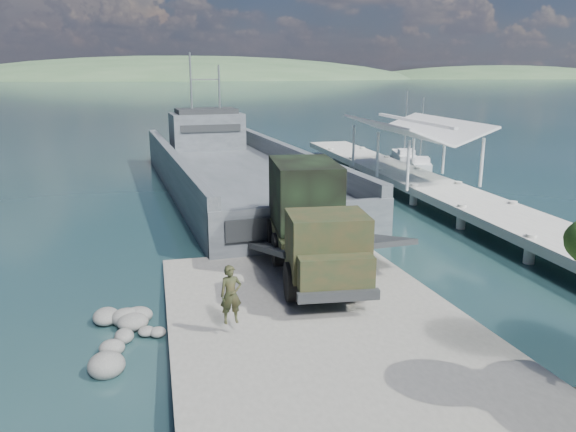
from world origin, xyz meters
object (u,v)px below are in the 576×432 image
object	(u,v)px
military_truck	(311,219)
soldier	(231,306)
pier	(418,173)
landing_craft	(234,178)
sailboat_far	(404,156)
sailboat_near	(420,164)

from	to	relation	value
military_truck	soldier	world-z (taller)	military_truck
soldier	military_truck	bearing A→B (deg)	48.46
pier	military_truck	world-z (taller)	pier
landing_craft	pier	bearing A→B (deg)	-24.62
military_truck	sailboat_far	distance (m)	34.48
pier	landing_craft	world-z (taller)	landing_craft
soldier	sailboat_far	xyz separation A→B (m)	(21.98, 34.67, -1.07)
pier	soldier	world-z (taller)	pier
soldier	sailboat_far	distance (m)	41.06
landing_craft	military_truck	distance (m)	19.04
military_truck	pier	bearing A→B (deg)	55.66
pier	landing_craft	xyz separation A→B (m)	(-12.50, 4.52, -0.70)
landing_craft	sailboat_far	world-z (taller)	landing_craft
sailboat_near	sailboat_far	xyz separation A→B (m)	(0.62, 4.64, 0.02)
sailboat_near	sailboat_far	size ratio (longest dim) A/B	0.94
soldier	sailboat_far	size ratio (longest dim) A/B	0.27
pier	military_truck	distance (m)	18.76
military_truck	landing_craft	bearing A→B (deg)	96.96
sailboat_near	sailboat_far	distance (m)	4.68
sailboat_far	soldier	bearing A→B (deg)	-107.12
military_truck	soldier	distance (m)	6.78
landing_craft	sailboat_near	world-z (taller)	landing_craft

